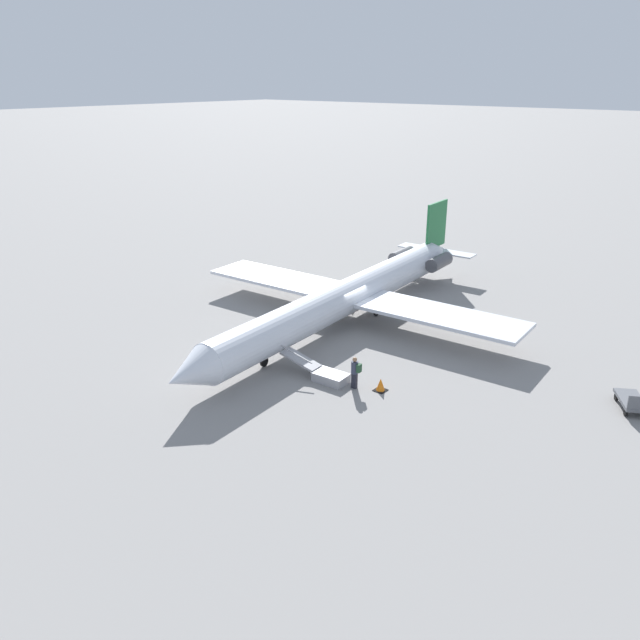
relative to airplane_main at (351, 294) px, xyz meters
name	(u,v)px	position (x,y,z in m)	size (l,w,h in m)	color
ground_plane	(344,323)	(0.86, 0.06, -1.77)	(600.00, 600.00, 0.00)	gray
airplane_main	(351,294)	(0.00, 0.00, 0.00)	(30.06, 23.08, 5.94)	silver
boarding_stairs	(324,374)	(7.96, 4.24, -1.41)	(1.31, 4.07, 1.55)	#99999E
passenger	(355,371)	(7.69, 6.05, -0.77)	(0.36, 0.55, 1.74)	#23232D
luggage_cart	(632,401)	(0.95, 17.71, -1.31)	(2.45, 2.08, 1.22)	#595B60
traffic_cone_near_stairs	(381,385)	(7.06, 7.23, -1.45)	(0.62, 0.62, 0.68)	black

